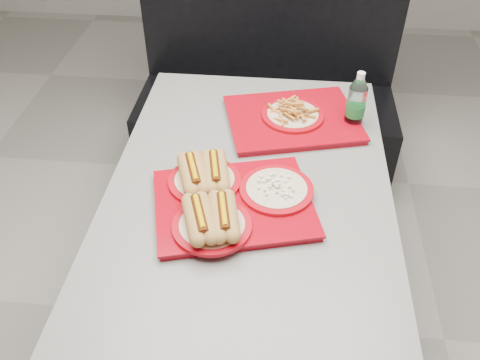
# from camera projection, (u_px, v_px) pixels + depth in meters

# --- Properties ---
(ground) EXTENTS (6.00, 6.00, 0.00)m
(ground) POSITION_uv_depth(u_px,v_px,m) (247.00, 322.00, 2.11)
(ground) COLOR gray
(ground) RESTS_ON ground
(diner_table) EXTENTS (0.92, 1.42, 0.75)m
(diner_table) POSITION_uv_depth(u_px,v_px,m) (249.00, 224.00, 1.72)
(diner_table) COLOR black
(diner_table) RESTS_ON ground
(booth_bench) EXTENTS (1.30, 0.57, 1.35)m
(booth_bench) POSITION_uv_depth(u_px,v_px,m) (266.00, 99.00, 2.67)
(booth_bench) COLOR black
(booth_bench) RESTS_ON ground
(tray_near) EXTENTS (0.55, 0.48, 0.10)m
(tray_near) POSITION_uv_depth(u_px,v_px,m) (227.00, 199.00, 1.52)
(tray_near) COLOR #970410
(tray_near) RESTS_ON diner_table
(tray_far) EXTENTS (0.55, 0.48, 0.09)m
(tray_far) POSITION_uv_depth(u_px,v_px,m) (293.00, 117.00, 1.87)
(tray_far) COLOR #970410
(tray_far) RESTS_ON diner_table
(water_bottle) EXTENTS (0.07, 0.07, 0.22)m
(water_bottle) POSITION_uv_depth(u_px,v_px,m) (356.00, 104.00, 1.81)
(water_bottle) COLOR silver
(water_bottle) RESTS_ON diner_table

